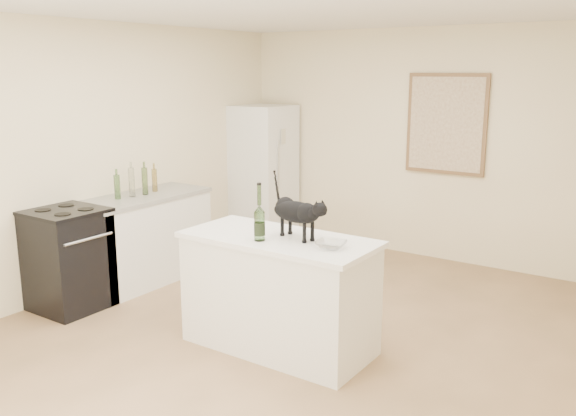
{
  "coord_description": "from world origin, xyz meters",
  "views": [
    {
      "loc": [
        2.68,
        -3.86,
        2.14
      ],
      "look_at": [
        0.15,
        -0.15,
        1.12
      ],
      "focal_mm": 38.28,
      "sensor_mm": 36.0,
      "label": 1
    }
  ],
  "objects_px": {
    "glass_bowl": "(331,245)",
    "wine_bottle": "(259,215)",
    "fridge": "(263,173)",
    "black_cat": "(296,215)",
    "stove": "(69,260)"
  },
  "relations": [
    {
      "from": "glass_bowl",
      "to": "wine_bottle",
      "type": "bearing_deg",
      "value": -167.83
    },
    {
      "from": "black_cat",
      "to": "wine_bottle",
      "type": "xyz_separation_m",
      "value": [
        -0.19,
        -0.21,
        0.01
      ]
    },
    {
      "from": "stove",
      "to": "glass_bowl",
      "type": "height_order",
      "value": "glass_bowl"
    },
    {
      "from": "fridge",
      "to": "glass_bowl",
      "type": "bearing_deg",
      "value": -45.69
    },
    {
      "from": "fridge",
      "to": "wine_bottle",
      "type": "xyz_separation_m",
      "value": [
        1.99,
        -2.72,
        0.24
      ]
    },
    {
      "from": "black_cat",
      "to": "wine_bottle",
      "type": "distance_m",
      "value": 0.28
    },
    {
      "from": "glass_bowl",
      "to": "fridge",
      "type": "bearing_deg",
      "value": 134.31
    },
    {
      "from": "black_cat",
      "to": "wine_bottle",
      "type": "height_order",
      "value": "wine_bottle"
    },
    {
      "from": "fridge",
      "to": "wine_bottle",
      "type": "height_order",
      "value": "fridge"
    },
    {
      "from": "stove",
      "to": "glass_bowl",
      "type": "xyz_separation_m",
      "value": [
        2.54,
        0.35,
        0.48
      ]
    },
    {
      "from": "stove",
      "to": "black_cat",
      "type": "height_order",
      "value": "black_cat"
    },
    {
      "from": "wine_bottle",
      "to": "black_cat",
      "type": "bearing_deg",
      "value": 47.71
    },
    {
      "from": "wine_bottle",
      "to": "stove",
      "type": "bearing_deg",
      "value": -173.32
    },
    {
      "from": "fridge",
      "to": "glass_bowl",
      "type": "distance_m",
      "value": 3.63
    },
    {
      "from": "wine_bottle",
      "to": "fridge",
      "type": "bearing_deg",
      "value": 126.27
    }
  ]
}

